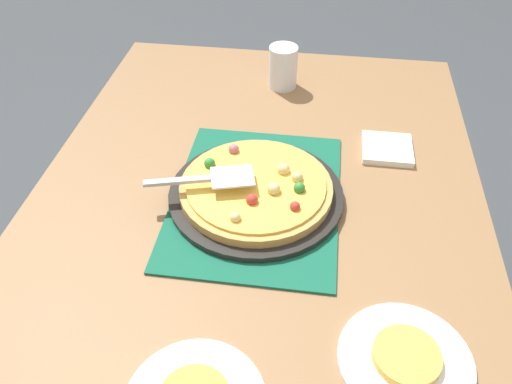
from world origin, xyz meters
TOP-DOWN VIEW (x-y plane):
  - ground_plane at (0.00, 0.00)m, footprint 8.00×8.00m
  - dining_table at (0.00, 0.00)m, footprint 1.40×1.00m
  - placemat at (0.00, 0.00)m, footprint 0.48×0.36m
  - pizza_pan at (0.00, 0.00)m, footprint 0.38×0.38m
  - pizza at (-0.00, 0.00)m, footprint 0.33×0.33m
  - plate_far_right at (0.36, 0.29)m, footprint 0.22×0.22m
  - served_slice_right at (0.36, 0.29)m, footprint 0.11×0.11m
  - cup_near at (-0.49, 0.01)m, footprint 0.08×0.08m
  - pizza_server at (0.03, -0.09)m, footprint 0.10×0.23m
  - napkin_stack at (-0.21, 0.29)m, footprint 0.12×0.12m

SIDE VIEW (x-z plane):
  - ground_plane at x=0.00m, z-range 0.00..0.00m
  - dining_table at x=0.00m, z-range 0.27..1.02m
  - placemat at x=0.00m, z-range 0.75..0.76m
  - plate_far_right at x=0.36m, z-range 0.75..0.76m
  - napkin_stack at x=-0.21m, z-range 0.75..0.77m
  - pizza_pan at x=0.00m, z-range 0.76..0.77m
  - served_slice_right at x=0.36m, z-range 0.76..0.78m
  - pizza at x=0.00m, z-range 0.76..0.81m
  - cup_near at x=-0.49m, z-range 0.75..0.87m
  - pizza_server at x=0.03m, z-range 0.81..0.82m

